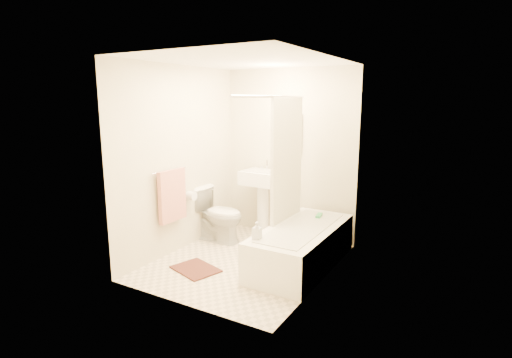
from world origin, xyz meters
The scene contains 17 objects.
floor centered at (0.00, 0.00, 0.00)m, with size 2.40×2.40×0.00m, color beige.
ceiling centered at (0.00, 0.00, 2.40)m, with size 2.40×2.40×0.00m, color white.
wall_back centered at (0.00, 1.20, 1.20)m, with size 2.00×0.02×2.40m, color beige.
wall_left centered at (-1.00, 0.00, 1.20)m, with size 0.02×2.40×2.40m, color beige.
wall_right centered at (1.00, 0.00, 1.20)m, with size 0.02×2.40×2.40m, color beige.
mirror centered at (0.00, 1.18, 1.50)m, with size 0.40×0.03×0.55m, color white.
curtain_rod centered at (0.30, 0.10, 2.00)m, with size 0.03×0.03×1.70m, color silver.
shower_curtain centered at (0.30, 0.50, 1.22)m, with size 0.04×0.80×1.55m, color silver.
towel_bar centered at (-0.96, -0.25, 1.10)m, with size 0.02×0.02×0.60m, color silver.
towel centered at (-0.93, -0.25, 0.78)m, with size 0.06×0.45×0.66m, color #CC7266.
toilet_paper centered at (-0.93, 0.12, 0.70)m, with size 0.12×0.12×0.11m, color white.
toilet centered at (-0.75, 0.47, 0.38)m, with size 0.43×0.77×0.75m, color white.
sink centered at (-0.30, 0.95, 0.53)m, with size 0.54×0.43×1.05m, color white, non-canonical shape.
bathtub centered at (0.63, 0.25, 0.24)m, with size 0.73×1.68×0.47m, color white, non-canonical shape.
bath_mat centered at (-0.39, -0.50, 0.01)m, with size 0.53×0.40×0.02m, color #522B23.
soap_bottle centered at (0.37, -0.36, 0.57)m, with size 0.09×0.09×0.20m, color white.
scrub_brush centered at (0.65, 0.76, 0.49)m, with size 0.06×0.19×0.04m, color #3CB45D.
Camera 1 is at (2.43, -3.95, 1.97)m, focal length 28.00 mm.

